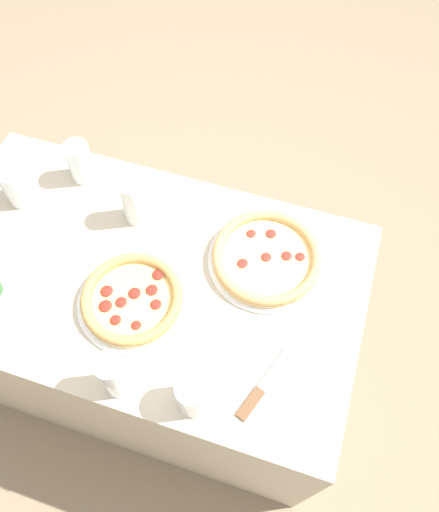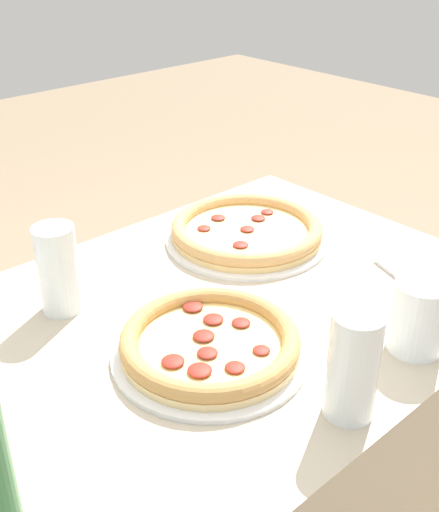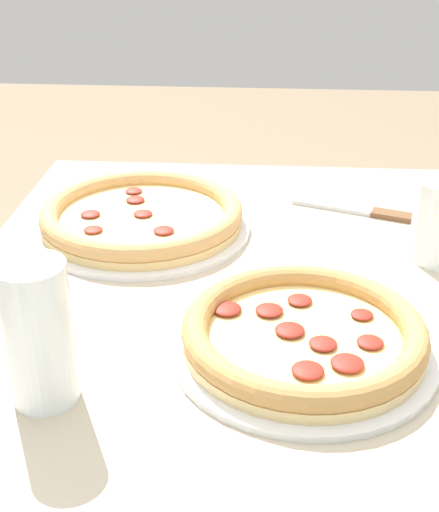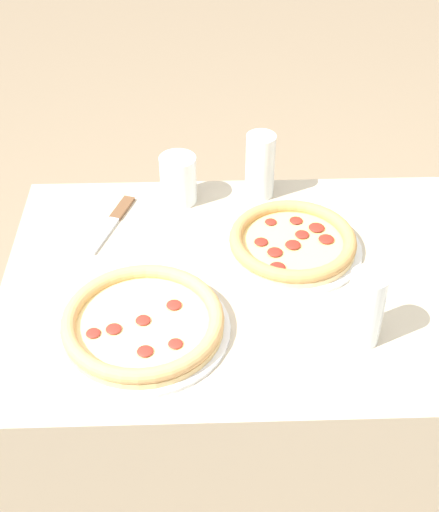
% 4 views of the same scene
% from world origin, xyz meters
% --- Properties ---
extents(ground_plane, '(8.00, 8.00, 0.00)m').
position_xyz_m(ground_plane, '(0.00, 0.00, 0.00)').
color(ground_plane, '#847056').
extents(table, '(1.18, 0.69, 0.71)m').
position_xyz_m(table, '(0.00, 0.00, 0.35)').
color(table, '#B7A88E').
rests_on(table, ground_plane).
extents(pizza_margherita, '(0.29, 0.29, 0.04)m').
position_xyz_m(pizza_margherita, '(0.01, -0.08, 0.73)').
color(pizza_margherita, silver).
rests_on(pizza_margherita, table).
extents(pizza_veggie, '(0.31, 0.31, 0.04)m').
position_xyz_m(pizza_veggie, '(0.31, 0.14, 0.73)').
color(pizza_veggie, silver).
rests_on(pizza_veggie, table).
extents(glass_red_wine, '(0.08, 0.08, 0.11)m').
position_xyz_m(glass_red_wine, '(0.25, -0.27, 0.76)').
color(glass_red_wine, white).
rests_on(glass_red_wine, table).
extents(glass_water, '(0.08, 0.08, 0.12)m').
position_xyz_m(glass_water, '(-0.42, 0.13, 0.76)').
color(glass_water, white).
rests_on(glass_water, table).
extents(glass_cola, '(0.06, 0.06, 0.15)m').
position_xyz_m(glass_cola, '(0.07, -0.29, 0.78)').
color(glass_cola, white).
rests_on(glass_cola, table).
extents(glass_lemonade, '(0.07, 0.07, 0.15)m').
position_xyz_m(glass_lemonade, '(-0.08, 0.17, 0.78)').
color(glass_lemonade, white).
rests_on(glass_lemonade, table).
extents(glass_mango_juice, '(0.07, 0.07, 0.13)m').
position_xyz_m(glass_mango_juice, '(-0.28, 0.26, 0.77)').
color(glass_mango_juice, white).
rests_on(glass_mango_juice, table).
extents(knife, '(0.09, 0.20, 0.01)m').
position_xyz_m(knife, '(0.39, -0.19, 0.71)').
color(knife, brown).
rests_on(knife, table).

